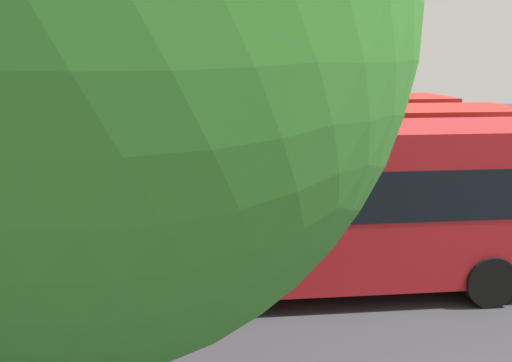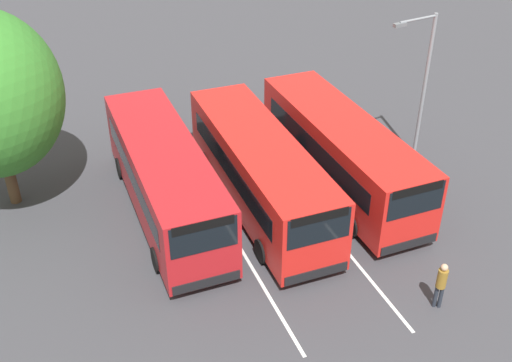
% 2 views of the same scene
% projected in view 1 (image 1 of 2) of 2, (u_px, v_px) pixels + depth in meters
% --- Properties ---
extents(ground_plane, '(75.12, 75.12, 0.00)m').
position_uv_depth(ground_plane, '(303.00, 234.00, 16.09)').
color(ground_plane, '#38383D').
extents(bus_far_left, '(10.52, 3.58, 3.05)m').
position_uv_depth(bus_far_left, '(294.00, 202.00, 12.07)').
color(bus_far_left, '#AD191E').
rests_on(bus_far_left, ground).
extents(bus_center_left, '(10.51, 3.52, 3.05)m').
position_uv_depth(bus_center_left, '(305.00, 167.00, 15.67)').
color(bus_center_left, red).
rests_on(bus_center_left, ground).
extents(bus_center_right, '(10.53, 3.70, 3.05)m').
position_uv_depth(bus_center_right, '(273.00, 145.00, 19.23)').
color(bus_center_right, red).
rests_on(bus_center_right, ground).
extents(street_lamp, '(0.68, 2.19, 6.67)m').
position_uv_depth(street_lamp, '(231.00, 65.00, 22.73)').
color(street_lamp, gray).
rests_on(street_lamp, ground).
extents(depot_tree, '(6.00, 5.40, 7.92)m').
position_uv_depth(depot_tree, '(64.00, 9.00, 5.63)').
color(depot_tree, '#4C3823').
rests_on(depot_tree, ground).
extents(lane_stripe_outer_left, '(15.90, 1.76, 0.01)m').
position_uv_depth(lane_stripe_outer_left, '(311.00, 257.00, 14.33)').
color(lane_stripe_outer_left, silver).
rests_on(lane_stripe_outer_left, ground).
extents(lane_stripe_inner_left, '(15.90, 1.76, 0.01)m').
position_uv_depth(lane_stripe_inner_left, '(297.00, 216.00, 17.84)').
color(lane_stripe_inner_left, silver).
rests_on(lane_stripe_inner_left, ground).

